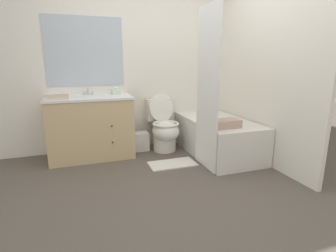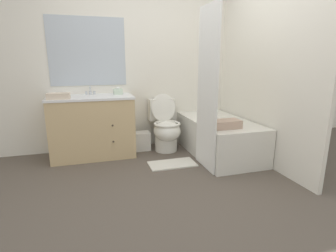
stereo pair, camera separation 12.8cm
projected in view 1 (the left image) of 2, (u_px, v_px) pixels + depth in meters
The scene contains 13 objects.
ground_plane at pixel (178, 190), 2.71m from camera, with size 14.00×14.00×0.00m, color brown.
wall_back at pixel (139, 64), 3.91m from camera, with size 8.00×0.06×2.50m.
wall_right at pixel (250, 65), 3.57m from camera, with size 0.05×2.61×2.50m.
vanity_cabinet at pixel (91, 127), 3.58m from camera, with size 1.11×0.61×0.84m.
sink_faucet at pixel (88, 92), 3.64m from camera, with size 0.14×0.12×0.12m.
toilet at pixel (164, 128), 3.88m from camera, with size 0.40×0.62×0.83m.
bathtub at pixel (217, 136), 3.76m from camera, with size 0.76×1.44×0.50m.
shower_curtain at pixel (207, 90), 3.09m from camera, with size 0.01×0.54×1.91m.
wastebasket at pixel (140, 141), 3.91m from camera, with size 0.24×0.20×0.27m.
tissue_box at pixel (116, 92), 3.69m from camera, with size 0.12×0.13×0.10m.
hand_towel_folded at pixel (57, 97), 3.18m from camera, with size 0.27×0.15×0.08m.
bath_towel_folded at pixel (226, 123), 3.24m from camera, with size 0.34×0.21×0.10m.
bath_mat at pixel (172, 164), 3.39m from camera, with size 0.60×0.31×0.02m.
Camera 1 is at (-0.90, -2.30, 1.30)m, focal length 28.00 mm.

